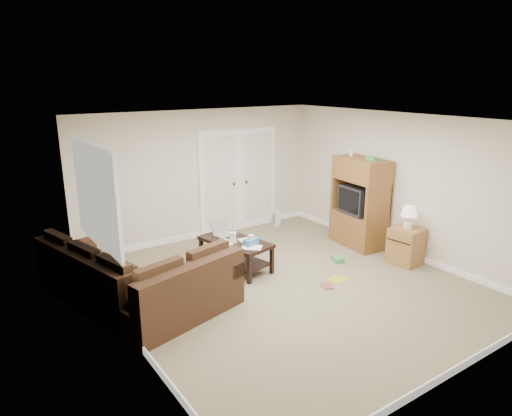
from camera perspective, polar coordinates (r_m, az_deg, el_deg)
floor at (r=7.11m, az=3.92°, el=-9.58°), size 5.50×5.50×0.00m
ceiling at (r=6.44m, az=4.35°, el=10.91°), size 5.00×5.50×0.02m
wall_left at (r=5.54m, az=-16.66°, el=-3.83°), size 0.02×5.50×2.50m
wall_right at (r=8.41m, az=17.63°, el=2.77°), size 0.02×5.50×2.50m
wall_back at (r=8.92m, az=-6.91°, el=4.13°), size 5.00×0.02×2.50m
wall_front at (r=4.95m, az=24.42°, el=-7.06°), size 5.00×0.02×2.50m
baseboards at (r=7.09m, az=3.93°, el=-9.22°), size 5.00×5.50×0.10m
french_doors at (r=9.35m, az=-2.14°, el=3.44°), size 1.80×0.05×2.13m
window_left at (r=6.39m, az=-19.37°, el=1.35°), size 0.05×1.92×1.42m
sectional_sofa at (r=6.55m, az=-14.98°, el=-9.39°), size 2.34×2.75×0.81m
coffee_table at (r=7.59m, az=-2.63°, el=-5.62°), size 0.86×1.33×0.84m
tv_armoire at (r=8.69m, az=12.81°, el=0.73°), size 0.67×1.09×1.78m
side_cabinet at (r=8.16m, az=18.25°, el=-4.17°), size 0.53×0.53×1.02m
space_heater at (r=9.79m, az=2.59°, el=-1.27°), size 0.14×0.12×0.33m
floor_magazine at (r=7.39m, az=10.16°, el=-8.78°), size 0.35×0.31×0.01m
floor_greenbox at (r=8.05m, az=10.20°, el=-6.33°), size 0.21×0.25×0.08m
floor_book at (r=7.11m, az=8.21°, el=-9.66°), size 0.24×0.27×0.02m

